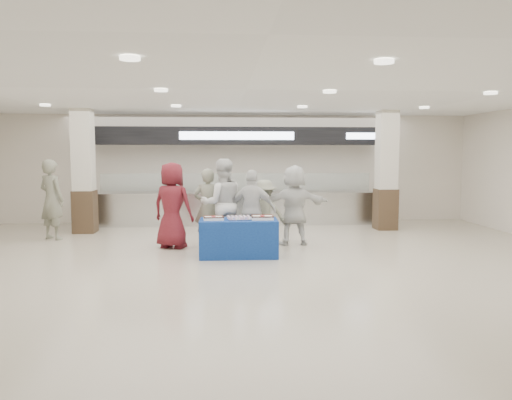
{
  "coord_description": "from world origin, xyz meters",
  "views": [
    {
      "loc": [
        -0.46,
        -8.98,
        2.09
      ],
      "look_at": [
        0.29,
        1.6,
        1.07
      ],
      "focal_mm": 35.0,
      "sensor_mm": 36.0,
      "label": 1
    }
  ],
  "objects": [
    {
      "name": "column_left",
      "position": [
        -4.0,
        4.2,
        1.53
      ],
      "size": [
        0.55,
        0.55,
        3.2
      ],
      "color": "#392819",
      "rests_on": "ground"
    },
    {
      "name": "soldier_a",
      "position": [
        -0.75,
        2.06,
        0.87
      ],
      "size": [
        0.69,
        0.51,
        1.73
      ],
      "primitive_type": "imported",
      "rotation": [
        0.0,
        0.0,
        2.98
      ],
      "color": "slate",
      "rests_on": "ground"
    },
    {
      "name": "chef_tall",
      "position": [
        -0.43,
        1.79,
        0.97
      ],
      "size": [
        1.04,
        0.86,
        1.95
      ],
      "primitive_type": "imported",
      "rotation": [
        0.0,
        0.0,
        3.27
      ],
      "color": "silver",
      "rests_on": "ground"
    },
    {
      "name": "soldier_bg",
      "position": [
        -4.51,
        3.21,
        0.96
      ],
      "size": [
        0.84,
        0.75,
        1.92
      ],
      "primitive_type": "imported",
      "rotation": [
        0.0,
        0.0,
        2.61
      ],
      "color": "slate",
      "rests_on": "ground"
    },
    {
      "name": "serving_line",
      "position": [
        0.0,
        5.4,
        1.16
      ],
      "size": [
        8.7,
        0.85,
        2.8
      ],
      "color": "silver",
      "rests_on": "ground"
    },
    {
      "name": "cupcake_tray",
      "position": [
        -0.11,
        0.91,
        0.78
      ],
      "size": [
        0.43,
        0.34,
        0.07
      ],
      "color": "#A1A2A6",
      "rests_on": "display_table"
    },
    {
      "name": "chef_short",
      "position": [
        0.21,
        1.56,
        0.86
      ],
      "size": [
        1.08,
        0.67,
        1.72
      ],
      "primitive_type": "imported",
      "rotation": [
        0.0,
        0.0,
        2.88
      ],
      "color": "silver",
      "rests_on": "ground"
    },
    {
      "name": "column_right",
      "position": [
        4.0,
        4.2,
        1.53
      ],
      "size": [
        0.55,
        0.55,
        3.2
      ],
      "color": "#392819",
      "rests_on": "ground"
    },
    {
      "name": "display_table",
      "position": [
        -0.11,
        0.91,
        0.38
      ],
      "size": [
        1.56,
        0.8,
        0.75
      ],
      "primitive_type": "cube",
      "rotation": [
        0.0,
        0.0,
        -0.02
      ],
      "color": "navy",
      "rests_on": "ground"
    },
    {
      "name": "sheet_cake_left",
      "position": [
        -0.61,
        0.89,
        0.79
      ],
      "size": [
        0.42,
        0.34,
        0.09
      ],
      "color": "white",
      "rests_on": "display_table"
    },
    {
      "name": "soldier_b",
      "position": [
        0.5,
        2.05,
        0.74
      ],
      "size": [
        0.98,
        0.59,
        1.48
      ],
      "primitive_type": "imported",
      "rotation": [
        0.0,
        0.0,
        3.1
      ],
      "color": "slate",
      "rests_on": "ground"
    },
    {
      "name": "sheet_cake_right",
      "position": [
        0.36,
        0.89,
        0.8
      ],
      "size": [
        0.44,
        0.35,
        0.09
      ],
      "color": "white",
      "rests_on": "display_table"
    },
    {
      "name": "civilian_maroon",
      "position": [
        -1.52,
        1.92,
        0.94
      ],
      "size": [
        1.08,
        0.91,
        1.87
      ],
      "primitive_type": "imported",
      "rotation": [
        0.0,
        0.0,
        2.73
      ],
      "color": "maroon",
      "rests_on": "ground"
    },
    {
      "name": "civilian_white",
      "position": [
        1.18,
        2.12,
        0.9
      ],
      "size": [
        1.71,
        0.67,
        1.81
      ],
      "primitive_type": "imported",
      "rotation": [
        0.0,
        0.0,
        3.23
      ],
      "color": "white",
      "rests_on": "ground"
    },
    {
      "name": "ground",
      "position": [
        0.0,
        0.0,
        0.0
      ],
      "size": [
        14.0,
        14.0,
        0.0
      ],
      "primitive_type": "plane",
      "color": "beige",
      "rests_on": "ground"
    }
  ]
}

